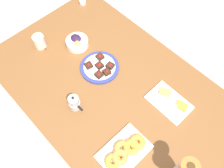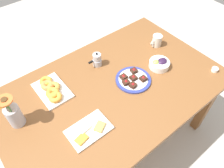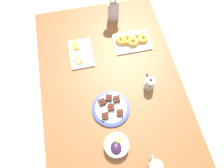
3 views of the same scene
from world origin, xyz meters
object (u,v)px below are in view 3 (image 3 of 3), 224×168
at_px(grape_bowl, 116,146).
at_px(moka_pot, 150,84).
at_px(dining_table, 112,91).
at_px(dessert_plate, 111,108).
at_px(coffee_mug, 155,167).
at_px(croissant_platter, 132,41).
at_px(flower_vase, 113,9).
at_px(cheese_platter, 80,53).

bearing_deg(grape_bowl, moka_pot, -41.24).
xyz_separation_m(dining_table, dessert_plate, (-0.16, 0.04, 0.10)).
bearing_deg(dessert_plate, coffee_mug, -157.57).
bearing_deg(dessert_plate, croissant_platter, -28.48).
bearing_deg(dessert_plate, flower_vase, -13.22).
relative_size(grape_bowl, moka_pot, 1.29).
distance_m(cheese_platter, dessert_plate, 0.50).
xyz_separation_m(cheese_platter, moka_pot, (-0.38, -0.43, 0.04)).
bearing_deg(grape_bowl, dining_table, -8.19).
bearing_deg(flower_vase, moka_pot, -170.94).
height_order(grape_bowl, moka_pot, moka_pot).
height_order(coffee_mug, dessert_plate, coffee_mug).
bearing_deg(coffee_mug, moka_pot, -13.01).
relative_size(coffee_mug, dessert_plate, 0.44).
height_order(grape_bowl, cheese_platter, grape_bowl).
height_order(cheese_platter, moka_pot, moka_pot).
relative_size(grape_bowl, cheese_platter, 0.59).
xyz_separation_m(dining_table, coffee_mug, (-0.58, -0.13, 0.14)).
bearing_deg(moka_pot, coffee_mug, 166.99).
height_order(coffee_mug, grape_bowl, coffee_mug).
relative_size(croissant_platter, moka_pot, 2.39).
bearing_deg(moka_pot, croissant_platter, 2.81).
xyz_separation_m(cheese_platter, dessert_plate, (-0.48, -0.14, 0.00)).
height_order(croissant_platter, dessert_plate, dessert_plate).
relative_size(dining_table, cheese_platter, 6.15).
bearing_deg(dining_table, croissant_platter, -34.00).
bearing_deg(grape_bowl, croissant_platter, -21.08).
distance_m(grape_bowl, dessert_plate, 0.25).
xyz_separation_m(dining_table, flower_vase, (0.63, -0.14, 0.18)).
xyz_separation_m(flower_vase, moka_pot, (-0.69, -0.11, -0.04)).
bearing_deg(coffee_mug, flower_vase, -0.56).
distance_m(cheese_platter, flower_vase, 0.45).
bearing_deg(dessert_plate, cheese_platter, 15.76).
height_order(dining_table, croissant_platter, croissant_platter).
height_order(coffee_mug, moka_pot, moka_pot).
bearing_deg(moka_pot, grape_bowl, 138.76).
distance_m(cheese_platter, moka_pot, 0.57).
bearing_deg(grape_bowl, dessert_plate, -4.04).
distance_m(coffee_mug, flower_vase, 1.21).
bearing_deg(dining_table, coffee_mug, -167.23).
distance_m(grape_bowl, croissant_platter, 0.81).
bearing_deg(cheese_platter, coffee_mug, -161.07).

